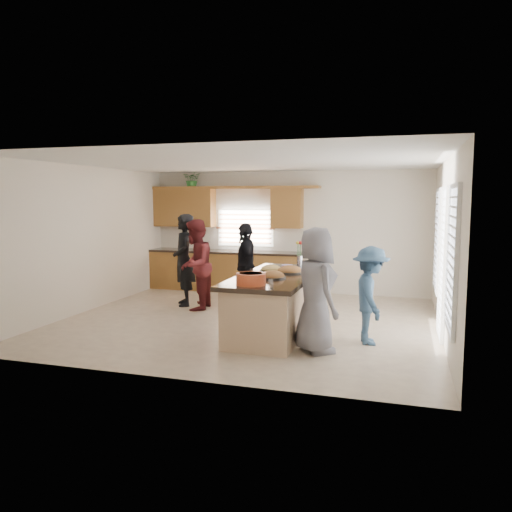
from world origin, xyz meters
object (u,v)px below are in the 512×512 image
(woman_right_back, at_px, (371,295))
(woman_left_back, at_px, (184,260))
(woman_right_front, at_px, (316,290))
(salad_bowl, at_px, (251,278))
(woman_left_mid, at_px, (195,265))
(island, at_px, (275,305))
(woman_left_front, at_px, (246,266))

(woman_right_back, bearing_deg, woman_left_back, 53.88)
(woman_left_back, xyz_separation_m, woman_right_front, (3.10, -2.33, -0.04))
(salad_bowl, height_order, woman_left_back, woman_left_back)
(woman_left_mid, height_order, woman_right_back, woman_left_mid)
(woman_left_back, height_order, woman_right_front, woman_left_back)
(salad_bowl, xyz_separation_m, woman_right_front, (0.90, 0.18, -0.15))
(island, xyz_separation_m, woman_left_front, (-1.00, 1.53, 0.40))
(salad_bowl, bearing_deg, woman_right_back, 26.99)
(salad_bowl, height_order, woman_left_front, woman_left_front)
(woman_left_back, height_order, woman_left_front, woman_left_back)
(woman_left_front, xyz_separation_m, woman_right_front, (1.80, -2.37, 0.04))
(woman_left_mid, relative_size, woman_right_front, 1.00)
(woman_left_back, bearing_deg, woman_right_front, 21.89)
(woman_left_mid, bearing_deg, woman_left_front, 103.29)
(woman_left_mid, height_order, woman_left_front, woman_left_mid)
(woman_left_back, distance_m, woman_left_front, 1.31)
(island, relative_size, woman_right_front, 1.53)
(island, xyz_separation_m, salad_bowl, (-0.10, -1.02, 0.59))
(woman_left_mid, height_order, woman_right_front, woman_right_front)
(island, relative_size, woman_left_mid, 1.53)
(island, bearing_deg, woman_left_mid, 148.84)
(woman_left_front, height_order, woman_right_back, woman_left_front)
(woman_right_back, bearing_deg, island, 70.36)
(woman_left_back, xyz_separation_m, woman_right_back, (3.82, -1.69, -0.20))
(woman_left_front, bearing_deg, salad_bowl, -5.01)
(woman_left_back, relative_size, woman_left_mid, 1.05)
(island, xyz_separation_m, woman_left_back, (-2.31, 1.50, 0.48))
(salad_bowl, bearing_deg, woman_left_front, 109.43)
(woman_right_back, height_order, woman_right_front, woman_right_front)
(woman_left_back, relative_size, woman_right_front, 1.05)
(island, height_order, woman_right_back, woman_right_back)
(island, xyz_separation_m, woman_right_front, (0.80, -0.84, 0.44))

